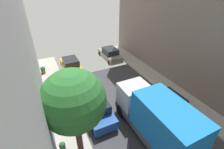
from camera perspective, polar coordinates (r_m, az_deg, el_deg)
name	(u,v)px	position (r m, az deg, el deg)	size (l,w,h in m)	color
parked_car_left_3	(96,109)	(12.72, -5.58, -11.93)	(1.78, 4.20, 1.57)	#194799
parked_car_left_4	(71,65)	(19.25, -14.25, 3.15)	(1.78, 4.20, 1.57)	gold
parked_car_right_3	(168,103)	(13.88, 19.17, -9.61)	(1.78, 4.20, 1.57)	red
parked_car_right_4	(110,54)	(21.52, -0.71, 7.12)	(1.78, 4.20, 1.57)	gray
delivery_truck	(156,118)	(10.83, 15.36, -14.68)	(2.26, 6.60, 3.38)	#4C4C51
street_tree_2	(73,101)	(7.61, -13.41, -9.20)	(3.03, 3.03, 5.92)	brown
potted_plant_0	(43,70)	(19.61, -23.12, 1.59)	(0.52, 0.52, 0.81)	brown
potted_plant_2	(63,147)	(11.14, -17.00, -23.12)	(0.38, 0.38, 0.74)	slate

